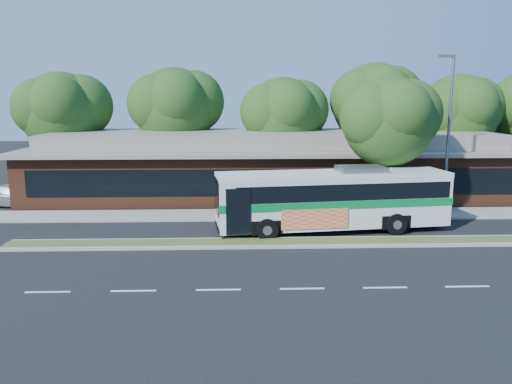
% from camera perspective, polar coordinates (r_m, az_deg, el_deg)
% --- Properties ---
extents(ground, '(120.00, 120.00, 0.00)m').
position_cam_1_polar(ground, '(22.94, 3.73, -6.38)').
color(ground, black).
rests_on(ground, ground).
extents(median_strip, '(26.00, 1.10, 0.15)m').
position_cam_1_polar(median_strip, '(23.49, 3.58, -5.78)').
color(median_strip, '#3E4D20').
rests_on(median_strip, ground).
extents(sidewalk, '(44.00, 2.60, 0.12)m').
position_cam_1_polar(sidewalk, '(29.08, 2.48, -2.59)').
color(sidewalk, gray).
rests_on(sidewalk, ground).
extents(plaza_building, '(33.20, 11.20, 4.45)m').
position_cam_1_polar(plaza_building, '(35.19, 1.68, 3.15)').
color(plaza_building, '#582D1B').
rests_on(plaza_building, ground).
extents(lamp_post, '(0.93, 0.18, 9.07)m').
position_cam_1_polar(lamp_post, '(30.28, 21.10, 6.51)').
color(lamp_post, slate).
rests_on(lamp_post, ground).
extents(tree_bg_a, '(6.47, 5.80, 8.63)m').
position_cam_1_polar(tree_bg_a, '(38.98, -20.70, 8.72)').
color(tree_bg_a, black).
rests_on(tree_bg_a, ground).
extents(tree_bg_b, '(6.69, 6.00, 9.00)m').
position_cam_1_polar(tree_bg_b, '(38.22, -8.61, 9.66)').
color(tree_bg_b, black).
rests_on(tree_bg_b, ground).
extents(tree_bg_c, '(6.24, 5.60, 8.26)m').
position_cam_1_polar(tree_bg_c, '(37.16, 3.68, 8.88)').
color(tree_bg_c, black).
rests_on(tree_bg_c, ground).
extents(tree_bg_d, '(6.91, 6.20, 9.37)m').
position_cam_1_polar(tree_bg_d, '(39.46, 13.94, 9.90)').
color(tree_bg_d, black).
rests_on(tree_bg_d, ground).
extents(tree_bg_e, '(6.47, 5.80, 8.50)m').
position_cam_1_polar(tree_bg_e, '(40.56, 22.52, 8.47)').
color(tree_bg_e, black).
rests_on(tree_bg_e, ground).
extents(transit_bus, '(12.05, 4.06, 3.32)m').
position_cam_1_polar(transit_bus, '(25.67, 8.86, -0.40)').
color(transit_bus, silver).
rests_on(transit_bus, ground).
extents(sedan, '(5.06, 2.97, 1.38)m').
position_cam_1_polar(sedan, '(34.76, -25.51, -0.39)').
color(sedan, silver).
rests_on(sedan, ground).
extents(sidewalk_tree, '(5.57, 4.99, 7.95)m').
position_cam_1_polar(sidewalk_tree, '(28.83, 15.52, 7.99)').
color(sidewalk_tree, black).
rests_on(sidewalk_tree, ground).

